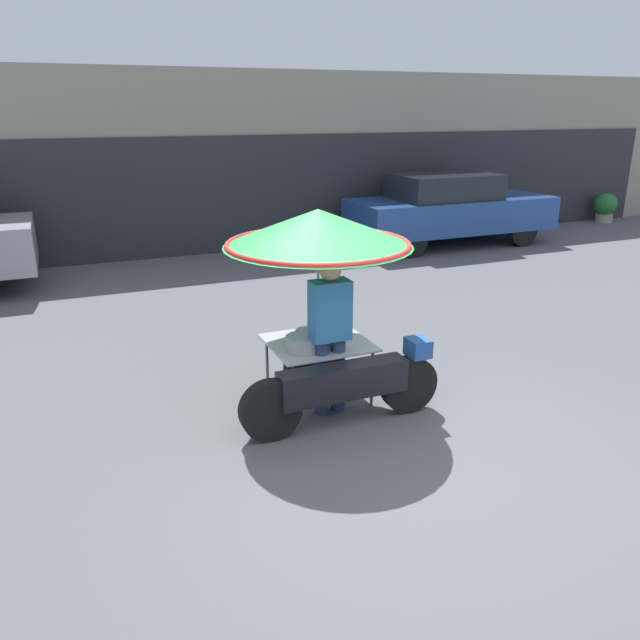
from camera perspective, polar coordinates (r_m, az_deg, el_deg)
ground_plane at (r=5.77m, az=6.94°, el=-11.51°), size 36.00×36.00×0.00m
shopfront_building at (r=13.97m, az=-12.67°, el=13.96°), size 28.00×2.06×3.63m
vendor_motorcycle_cart at (r=6.03m, az=0.10°, el=5.90°), size 2.03×1.85×1.99m
vendor_person at (r=6.00m, az=0.91°, el=-0.84°), size 0.38×0.22×1.57m
parked_car at (r=14.07m, az=11.74°, el=9.95°), size 4.52×1.68×1.55m
potted_plant at (r=18.32m, az=24.64°, el=9.40°), size 0.58×0.58×0.76m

